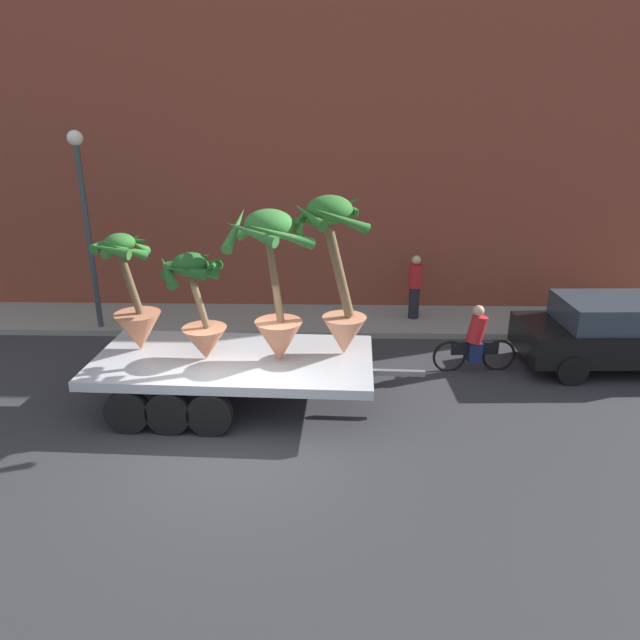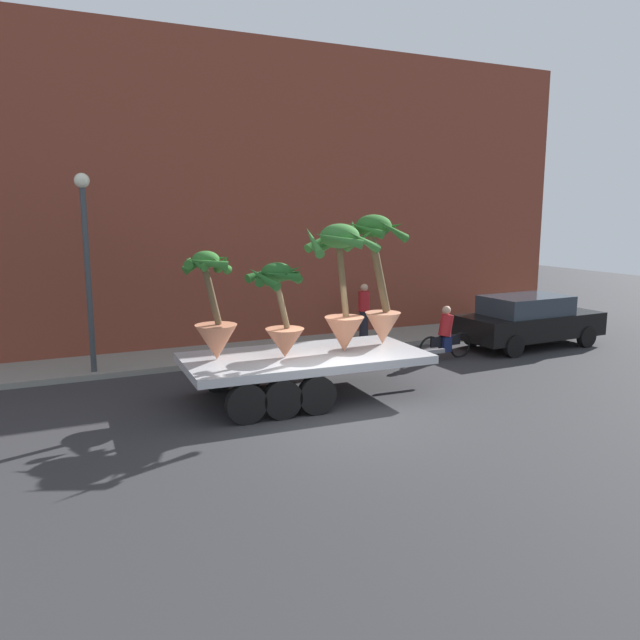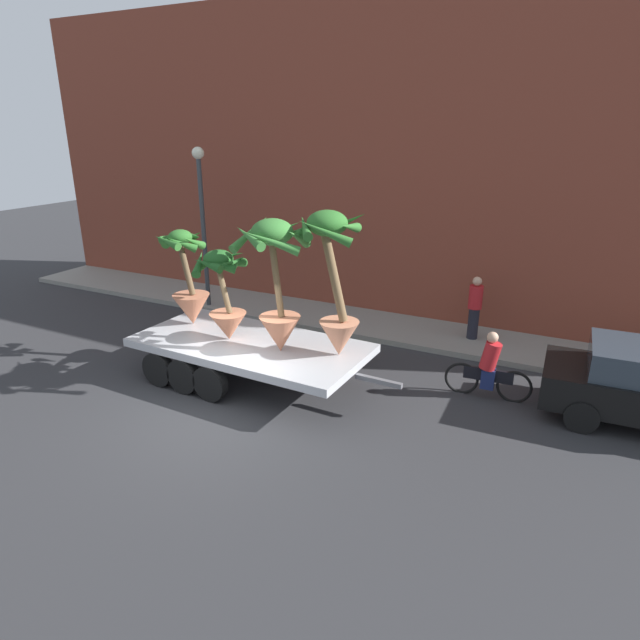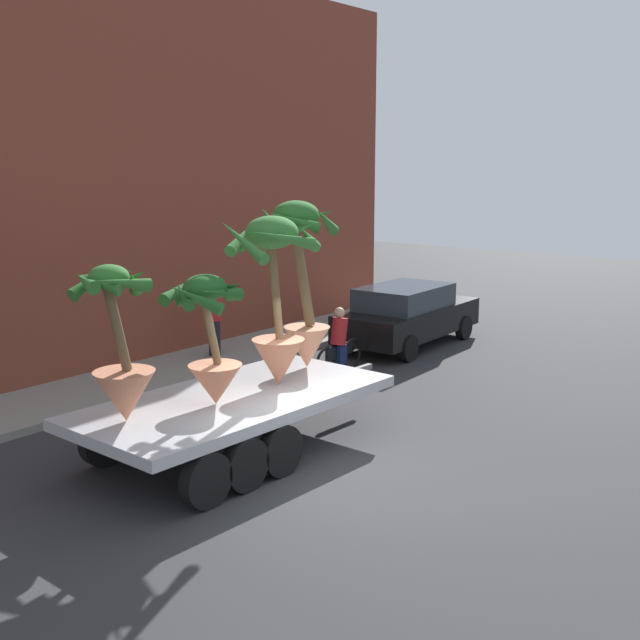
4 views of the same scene
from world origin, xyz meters
name	(u,v)px [view 3 (image 3 of 4)]	position (x,y,z in m)	size (l,w,h in m)	color
ground_plane	(218,413)	(0.00, 0.00, 0.00)	(60.00, 60.00, 0.00)	#2D2D30
sidewalk	(342,320)	(0.00, 6.10, 0.07)	(24.00, 2.20, 0.15)	gray
building_facade	(367,161)	(0.00, 7.80, 4.55)	(24.00, 1.20, 9.09)	brown
flatbed_trailer	(242,348)	(-0.44, 1.57, 0.76)	(6.33, 2.74, 0.98)	#B7BABF
potted_palm_rear	(188,285)	(-2.15, 1.90, 1.95)	(1.13, 1.14, 2.31)	#C17251
potted_palm_middle	(276,283)	(0.62, 1.40, 2.49)	(1.63, 1.64, 2.85)	#C17251
potted_palm_front	(333,282)	(1.76, 1.77, 2.56)	(1.45, 1.55, 3.03)	tan
potted_palm_extra	(224,295)	(-0.79, 1.47, 2.01)	(1.36, 1.33, 2.05)	#C17251
cyclist	(489,369)	(4.79, 3.19, 0.67)	(1.84, 0.37, 1.54)	black
pedestrian_near_gate	(475,307)	(3.83, 6.16, 1.04)	(0.36, 0.36, 1.71)	black
street_lamp	(202,207)	(-4.31, 5.30, 3.23)	(0.36, 0.36, 4.83)	#383D42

